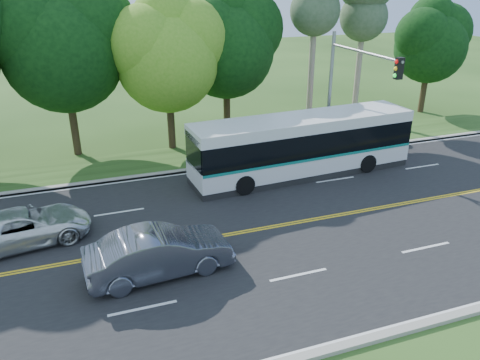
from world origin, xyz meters
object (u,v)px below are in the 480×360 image
object	(u,v)px
traffic_signal	(349,81)
sedan	(159,252)
transit_bus	(302,146)
suv	(25,227)

from	to	relation	value
traffic_signal	sedan	xyz separation A→B (m)	(-11.59, -7.15, -3.81)
transit_bus	sedan	distance (m)	10.99
sedan	suv	distance (m)	6.01
traffic_signal	sedan	size ratio (longest dim) A/B	1.37
transit_bus	suv	world-z (taller)	transit_bus
transit_bus	suv	xyz separation A→B (m)	(-13.40, -2.74, -0.85)
traffic_signal	suv	bearing A→B (deg)	-168.45
suv	transit_bus	bearing A→B (deg)	-87.83
transit_bus	suv	distance (m)	13.70
transit_bus	suv	bearing A→B (deg)	-172.14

